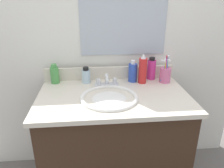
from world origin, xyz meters
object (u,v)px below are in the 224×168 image
bottle_spray_red (143,70)px  cup_pink (165,74)px  bottle_gel_clear (86,76)px  bottle_toner_green (55,74)px  bottle_shampoo_blue (133,72)px  faucet (107,82)px  bottle_soap_pink (151,69)px

bottle_spray_red → cup_pink: bottle_spray_red is taller
bottle_gel_clear → bottle_toner_green: (-0.21, 0.01, 0.01)m
bottle_spray_red → bottle_shampoo_blue: bearing=152.3°
bottle_gel_clear → bottle_shampoo_blue: bearing=-1.2°
bottle_gel_clear → cup_pink: bearing=-4.2°
bottle_shampoo_blue → faucet: bearing=-161.0°
faucet → bottle_toner_green: 0.36m
faucet → cup_pink: bearing=4.3°
bottle_gel_clear → bottle_toner_green: size_ratio=0.83×
bottle_soap_pink → bottle_toner_green: bearing=-178.5°
bottle_shampoo_blue → bottle_toner_green: bottle_shampoo_blue is taller
bottle_gel_clear → bottle_soap_pink: size_ratio=0.70×
bottle_spray_red → cup_pink: size_ratio=1.06×
bottle_shampoo_blue → bottle_gel_clear: bearing=178.8°
bottle_gel_clear → bottle_soap_pink: (0.47, 0.03, 0.02)m
faucet → bottle_soap_pink: bottle_soap_pink is taller
bottle_soap_pink → faucet: bearing=-162.8°
bottle_spray_red → bottle_toner_green: bottle_spray_red is taller
faucet → cup_pink: cup_pink is taller
bottle_toner_green → cup_pink: size_ratio=0.70×
bottle_gel_clear → cup_pink: size_ratio=0.59×
faucet → bottle_soap_pink: (0.33, 0.10, 0.05)m
bottle_gel_clear → cup_pink: 0.55m
bottle_gel_clear → bottle_spray_red: bearing=-5.8°
bottle_soap_pink → bottle_toner_green: (-0.68, -0.02, -0.01)m
bottle_spray_red → cup_pink: bearing=-0.4°
bottle_toner_green → bottle_soap_pink: bearing=1.5°
faucet → bottle_toner_green: (-0.35, 0.08, 0.03)m
faucet → bottle_gel_clear: 0.16m
faucet → bottle_gel_clear: size_ratio=1.42×
bottle_shampoo_blue → bottle_spray_red: bearing=-27.7°
bottle_gel_clear → bottle_spray_red: (0.39, -0.04, 0.04)m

